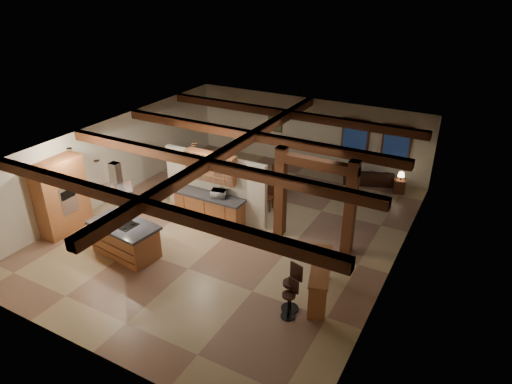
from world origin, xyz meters
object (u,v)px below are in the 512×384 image
sofa (369,176)px  dining_table (255,189)px  kitchen_island (125,239)px  bar_counter (320,276)px

sofa → dining_table: bearing=24.8°
kitchen_island → sofa: kitchen_island is taller
kitchen_island → bar_counter: size_ratio=1.12×
kitchen_island → dining_table: 5.24m
sofa → bar_counter: 7.42m
kitchen_island → bar_counter: 5.77m
sofa → bar_counter: (0.85, -7.36, 0.39)m
bar_counter → sofa: bearing=96.6°
kitchen_island → sofa: (4.85, 8.22, -0.23)m
dining_table → kitchen_island: bearing=-125.2°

